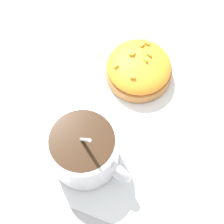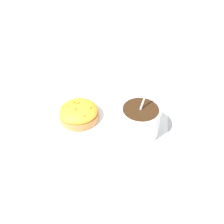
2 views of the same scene
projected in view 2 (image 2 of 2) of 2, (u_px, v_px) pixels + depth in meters
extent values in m
plane|color=#B2B2B7|center=(108.00, 125.00, 0.63)|extent=(3.00, 3.00, 0.00)
cube|color=white|center=(108.00, 125.00, 0.63)|extent=(0.29, 0.26, 0.00)
cylinder|color=white|center=(140.00, 120.00, 0.59)|extent=(0.09, 0.09, 0.07)
cylinder|color=#331E0F|center=(141.00, 111.00, 0.57)|extent=(0.08, 0.08, 0.01)
torus|color=white|center=(146.00, 107.00, 0.62)|extent=(0.02, 0.04, 0.04)
ellipsoid|color=silver|center=(145.00, 122.00, 0.62)|extent=(0.03, 0.03, 0.01)
cylinder|color=silver|center=(139.00, 114.00, 0.57)|extent=(0.03, 0.05, 0.10)
cylinder|color=#B2753D|center=(79.00, 115.00, 0.64)|extent=(0.10, 0.10, 0.02)
ellipsoid|color=orange|center=(79.00, 111.00, 0.63)|extent=(0.09, 0.09, 0.03)
cube|color=yellow|center=(75.00, 108.00, 0.61)|extent=(0.00, 0.01, 0.00)
cube|color=yellow|center=(73.00, 110.00, 0.61)|extent=(0.00, 0.01, 0.00)
cube|color=yellow|center=(74.00, 102.00, 0.63)|extent=(0.01, 0.01, 0.00)
cube|color=yellow|center=(65.00, 105.00, 0.62)|extent=(0.00, 0.01, 0.00)
cube|color=yellow|center=(62.00, 106.00, 0.62)|extent=(0.01, 0.01, 0.00)
cube|color=yellow|center=(83.00, 115.00, 0.60)|extent=(0.01, 0.01, 0.00)
cube|color=yellow|center=(67.00, 106.00, 0.62)|extent=(0.01, 0.01, 0.00)
cube|color=yellow|center=(78.00, 103.00, 0.62)|extent=(0.01, 0.01, 0.00)
cube|color=yellow|center=(90.00, 107.00, 0.62)|extent=(0.00, 0.01, 0.00)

